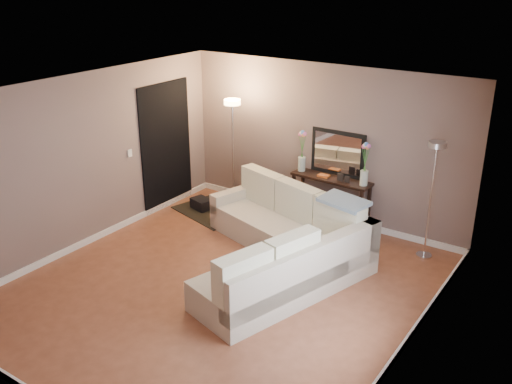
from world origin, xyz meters
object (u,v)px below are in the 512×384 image
Objects in this scene: floor_lamp_unlit at (433,177)px; console_table at (326,197)px; sectional_sofa at (284,243)px; floor_lamp_lit at (233,133)px.

console_table is at bearing 172.76° from floor_lamp_unlit.
floor_lamp_lit is at bearing 144.99° from sectional_sofa.
floor_lamp_lit is (-1.82, 1.27, 1.02)m from sectional_sofa.
floor_lamp_unlit is (3.39, 0.12, -0.13)m from floor_lamp_lit.
floor_lamp_lit is at bearing -168.22° from console_table.
floor_lamp_unlit reaches higher than console_table.
sectional_sofa is 1.84× the size of floor_lamp_unlit.
sectional_sofa is at bearing -138.59° from floor_lamp_unlit.
sectional_sofa is 1.63m from console_table.
floor_lamp_lit is at bearing -178.05° from floor_lamp_unlit.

